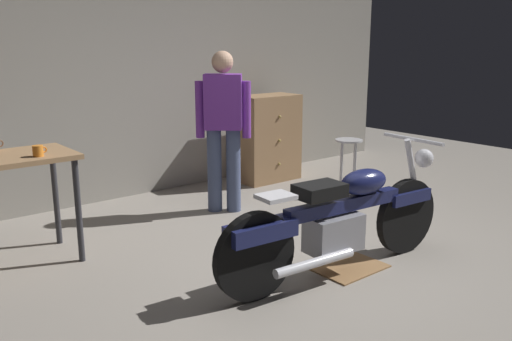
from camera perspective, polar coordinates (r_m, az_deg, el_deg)
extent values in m
plane|color=gray|center=(4.46, 5.65, -9.83)|extent=(12.00, 12.00, 0.00)
cube|color=gray|center=(6.39, -12.36, 11.32)|extent=(8.00, 0.12, 3.10)
cylinder|color=#2D2D33|center=(4.58, -18.28, -4.08)|extent=(0.05, 0.05, 0.86)
cylinder|color=#2D2D33|center=(5.05, -20.43, -2.63)|extent=(0.05, 0.05, 0.86)
cylinder|color=black|center=(4.75, 15.58, -4.68)|extent=(0.64, 0.12, 0.64)
cylinder|color=black|center=(3.75, -0.12, -9.08)|extent=(0.64, 0.12, 0.64)
cube|color=#191E4C|center=(4.70, 15.71, -2.64)|extent=(0.45, 0.18, 0.10)
cube|color=#191E4C|center=(3.72, 0.52, -6.41)|extent=(0.53, 0.22, 0.12)
cube|color=gray|center=(4.17, 8.19, -6.57)|extent=(0.46, 0.28, 0.28)
cube|color=#191E4C|center=(4.17, 9.30, -3.57)|extent=(1.10, 0.19, 0.10)
ellipsoid|color=#191E4C|center=(4.26, 11.33, -1.17)|extent=(0.46, 0.26, 0.20)
cube|color=black|center=(3.96, 6.76, -2.12)|extent=(0.38, 0.27, 0.10)
cube|color=silver|center=(3.72, 2.11, -2.78)|extent=(0.26, 0.22, 0.03)
cylinder|color=silver|center=(4.70, 16.30, -0.71)|extent=(0.27, 0.07, 0.68)
cylinder|color=silver|center=(4.61, 16.26, 3.20)|extent=(0.08, 0.60, 0.03)
sphere|color=silver|center=(4.76, 17.34, 1.24)|extent=(0.16, 0.16, 0.16)
cylinder|color=silver|center=(3.93, 6.25, -9.67)|extent=(0.70, 0.13, 0.07)
cylinder|color=#475275|center=(5.66, -2.40, 0.01)|extent=(0.15, 0.15, 0.88)
cylinder|color=#475275|center=(5.68, -4.41, 0.02)|extent=(0.15, 0.15, 0.88)
cube|color=#72339E|center=(5.54, -3.51, 7.27)|extent=(0.43, 0.41, 0.56)
cylinder|color=#72339E|center=(5.54, -1.01, 6.45)|extent=(0.09, 0.09, 0.58)
cylinder|color=#72339E|center=(5.58, -5.97, 6.43)|extent=(0.09, 0.09, 0.58)
sphere|color=tan|center=(5.51, -3.57, 11.40)|extent=(0.22, 0.22, 0.22)
cylinder|color=#B2B2B7|center=(6.41, 9.81, 3.17)|extent=(0.32, 0.32, 0.02)
cylinder|color=#B2B2B7|center=(6.56, 10.33, 0.52)|extent=(0.02, 0.02, 0.62)
cylinder|color=#B2B2B7|center=(6.55, 8.98, 0.55)|extent=(0.02, 0.02, 0.62)
cylinder|color=#B2B2B7|center=(6.40, 9.05, 0.24)|extent=(0.02, 0.02, 0.62)
cylinder|color=#B2B2B7|center=(6.41, 10.44, 0.21)|extent=(0.02, 0.02, 0.62)
cube|color=#99724C|center=(6.92, 1.25, 3.44)|extent=(0.80, 0.44, 1.10)
sphere|color=tan|center=(6.70, 2.54, 5.70)|extent=(0.04, 0.04, 0.04)
sphere|color=tan|center=(6.75, 2.51, 3.18)|extent=(0.04, 0.04, 0.04)
sphere|color=tan|center=(6.81, 2.49, 0.69)|extent=(0.04, 0.04, 0.04)
cube|color=olive|center=(4.43, 9.85, -10.05)|extent=(0.56, 0.40, 0.01)
cylinder|color=orange|center=(4.46, -22.08, 1.93)|extent=(0.08, 0.08, 0.09)
torus|color=orange|center=(4.47, -21.53, 2.07)|extent=(0.05, 0.01, 0.05)
torus|color=brown|center=(4.81, -25.48, 2.60)|extent=(0.06, 0.01, 0.06)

